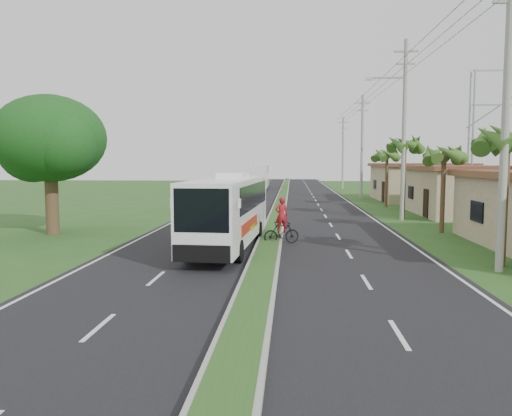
{
  "coord_description": "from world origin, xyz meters",
  "views": [
    {
      "loc": [
        1.05,
        -16.22,
        3.92
      ],
      "look_at": [
        -0.61,
        6.8,
        1.8
      ],
      "focal_mm": 35.0,
      "sensor_mm": 36.0,
      "label": 1
    }
  ],
  "objects": [
    {
      "name": "median_strip",
      "position": [
        0.0,
        20.0,
        0.1
      ],
      "size": [
        1.2,
        160.0,
        0.18
      ],
      "color": "gray",
      "rests_on": "ground"
    },
    {
      "name": "palm_verge_c",
      "position": [
        8.8,
        19.0,
        5.12
      ],
      "size": [
        2.4,
        2.4,
        5.85
      ],
      "color": "#473321",
      "rests_on": "ground"
    },
    {
      "name": "lane_edge_left",
      "position": [
        -6.7,
        20.0,
        0.0
      ],
      "size": [
        0.12,
        160.0,
        0.01
      ],
      "primitive_type": "cube",
      "color": "silver",
      "rests_on": "ground"
    },
    {
      "name": "utility_pole_d",
      "position": [
        8.5,
        58.0,
        5.42
      ],
      "size": [
        1.6,
        0.28,
        10.5
      ],
      "color": "gray",
      "rests_on": "ground"
    },
    {
      "name": "shop_mid",
      "position": [
        14.0,
        22.0,
        1.86
      ],
      "size": [
        7.6,
        10.6,
        3.67
      ],
      "color": "tan",
      "rests_on": "ground"
    },
    {
      "name": "utility_pole_a",
      "position": [
        8.5,
        2.0,
        5.67
      ],
      "size": [
        1.6,
        0.28,
        11.0
      ],
      "color": "gray",
      "rests_on": "ground"
    },
    {
      "name": "utility_pole_b",
      "position": [
        8.47,
        18.0,
        6.26
      ],
      "size": [
        3.2,
        0.28,
        12.0
      ],
      "color": "gray",
      "rests_on": "ground"
    },
    {
      "name": "utility_pole_c",
      "position": [
        8.5,
        38.0,
        5.67
      ],
      "size": [
        1.6,
        0.28,
        11.0
      ],
      "color": "gray",
      "rests_on": "ground"
    },
    {
      "name": "palm_verge_d",
      "position": [
        9.3,
        28.0,
        4.55
      ],
      "size": [
        2.4,
        2.4,
        5.25
      ],
      "color": "#473321",
      "rests_on": "ground"
    },
    {
      "name": "motorcyclist",
      "position": [
        0.57,
        7.57,
        0.81
      ],
      "size": [
        1.82,
        1.03,
        2.25
      ],
      "rotation": [
        0.0,
        0.0,
        0.33
      ],
      "color": "black",
      "rests_on": "ground"
    },
    {
      "name": "palm_verge_b",
      "position": [
        9.4,
        12.0,
        4.36
      ],
      "size": [
        2.4,
        2.4,
        5.05
      ],
      "color": "#473321",
      "rests_on": "ground"
    },
    {
      "name": "palm_verge_a",
      "position": [
        9.0,
        3.0,
        4.74
      ],
      "size": [
        2.4,
        2.4,
        5.45
      ],
      "color": "#473321",
      "rests_on": "ground"
    },
    {
      "name": "shade_tree",
      "position": [
        -12.11,
        10.02,
        5.03
      ],
      "size": [
        6.3,
        6.0,
        7.54
      ],
      "color": "#473321",
      "rests_on": "ground"
    },
    {
      "name": "coach_bus_far",
      "position": [
        -3.91,
        59.26,
        2.03
      ],
      "size": [
        2.89,
        12.32,
        3.58
      ],
      "rotation": [
        0.0,
        0.0,
        0.02
      ],
      "color": "white",
      "rests_on": "ground"
    },
    {
      "name": "lane_edge_right",
      "position": [
        6.7,
        20.0,
        0.0
      ],
      "size": [
        0.12,
        160.0,
        0.01
      ],
      "primitive_type": "cube",
      "color": "silver",
      "rests_on": "ground"
    },
    {
      "name": "ground",
      "position": [
        0.0,
        0.0,
        0.0
      ],
      "size": [
        180.0,
        180.0,
        0.0
      ],
      "primitive_type": "plane",
      "color": "#284E1C",
      "rests_on": "ground"
    },
    {
      "name": "coach_bus_main",
      "position": [
        -1.8,
        6.3,
        1.88
      ],
      "size": [
        2.83,
        10.71,
        3.43
      ],
      "rotation": [
        0.0,
        0.0,
        -0.06
      ],
      "color": "white",
      "rests_on": "ground"
    },
    {
      "name": "shop_far",
      "position": [
        14.0,
        36.0,
        1.93
      ],
      "size": [
        8.6,
        11.6,
        3.82
      ],
      "color": "tan",
      "rests_on": "ground"
    },
    {
      "name": "road_asphalt",
      "position": [
        0.0,
        20.0,
        0.01
      ],
      "size": [
        14.0,
        160.0,
        0.02
      ],
      "primitive_type": "cube",
      "color": "black",
      "rests_on": "ground"
    }
  ]
}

